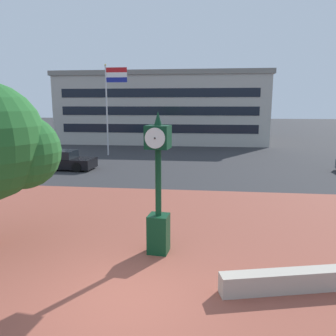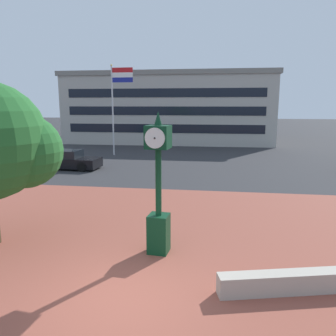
% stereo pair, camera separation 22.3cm
% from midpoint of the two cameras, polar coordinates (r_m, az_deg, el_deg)
% --- Properties ---
extents(ground_plane, '(200.00, 200.00, 0.00)m').
position_cam_midpoint_polar(ground_plane, '(8.21, -7.29, -21.07)').
color(ground_plane, '#2D2D30').
extents(plaza_brick_paving, '(44.00, 13.87, 0.01)m').
position_cam_midpoint_polar(plaza_brick_paving, '(10.74, -3.04, -12.93)').
color(plaza_brick_paving, brown).
rests_on(plaza_brick_paving, ground).
extents(planter_wall, '(3.20, 1.16, 0.50)m').
position_cam_midpoint_polar(planter_wall, '(8.68, 20.18, -17.90)').
color(planter_wall, '#ADA393').
rests_on(planter_wall, ground).
extents(street_clock, '(0.71, 0.76, 4.14)m').
position_cam_midpoint_polar(street_clock, '(9.62, -0.97, -3.96)').
color(street_clock, '#0C381E').
rests_on(street_clock, ground).
extents(car_street_near, '(4.19, 1.99, 1.28)m').
position_cam_midpoint_polar(car_street_near, '(23.68, -16.32, 1.25)').
color(car_street_near, black).
rests_on(car_street_near, ground).
extents(flagpole_primary, '(1.88, 0.14, 7.61)m').
position_cam_midpoint_polar(flagpole_primary, '(29.09, -8.70, 11.51)').
color(flagpole_primary, silver).
rests_on(flagpole_primary, ground).
extents(civic_building, '(23.45, 14.33, 7.84)m').
position_cam_midpoint_polar(civic_building, '(42.14, 0.94, 10.27)').
color(civic_building, '#B2ADA3').
rests_on(civic_building, ground).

